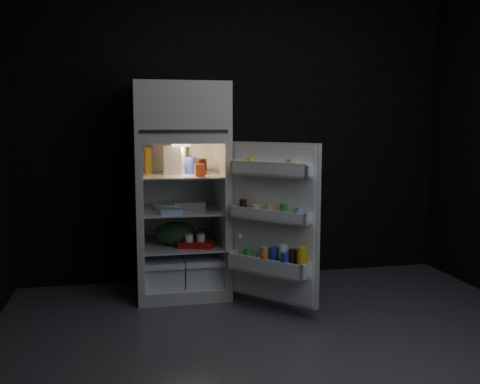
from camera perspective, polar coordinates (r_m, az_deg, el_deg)
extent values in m
cube|color=#4F4F54|center=(3.65, 5.40, -16.14)|extent=(4.00, 3.40, 0.00)
cube|color=black|center=(4.99, -0.27, 6.17)|extent=(4.00, 0.00, 2.70)
cube|color=black|center=(1.80, 22.28, 3.60)|extent=(4.00, 0.00, 2.70)
cube|color=silver|center=(4.72, -6.20, -9.97)|extent=(0.76, 0.70, 0.10)
cube|color=silver|center=(4.55, -10.77, -2.30)|extent=(0.05, 0.70, 1.20)
cube|color=silver|center=(4.62, -1.93, -2.03)|extent=(0.05, 0.70, 1.20)
cube|color=white|center=(4.89, -6.69, -1.55)|extent=(0.66, 0.05, 1.20)
cube|color=silver|center=(4.51, -6.43, 5.75)|extent=(0.76, 0.70, 0.06)
cube|color=silver|center=(4.51, -6.47, 8.80)|extent=(0.76, 0.70, 0.42)
cube|color=black|center=(4.16, -5.96, 6.45)|extent=(0.68, 0.01, 0.02)
cube|color=white|center=(4.53, -10.39, -2.34)|extent=(0.01, 0.65, 1.20)
cube|color=white|center=(4.59, -2.23, -2.09)|extent=(0.01, 0.65, 1.20)
cube|color=white|center=(4.49, -6.39, 5.31)|extent=(0.66, 0.65, 0.01)
cube|color=white|center=(4.68, -6.18, -9.43)|extent=(0.66, 0.65, 0.01)
cube|color=white|center=(4.51, -6.34, 1.80)|extent=(0.65, 0.63, 0.01)
cube|color=white|center=(4.54, -6.29, -1.97)|extent=(0.65, 0.63, 0.01)
cube|color=white|center=(4.60, -6.23, -5.66)|extent=(0.65, 0.63, 0.01)
cube|color=white|center=(4.66, -8.26, -8.07)|extent=(0.32, 0.59, 0.22)
cube|color=white|center=(4.69, -4.20, -7.91)|extent=(0.32, 0.59, 0.22)
cube|color=white|center=(4.32, -8.00, -8.05)|extent=(0.32, 0.02, 0.03)
cube|color=white|center=(4.35, -3.62, -7.87)|extent=(0.32, 0.02, 0.03)
cube|color=#FFE5B2|center=(4.44, -6.32, 5.01)|extent=(0.14, 0.14, 0.02)
cube|color=silver|center=(4.09, 3.69, -3.26)|extent=(0.54, 0.60, 1.22)
cube|color=white|center=(4.07, 3.48, -3.32)|extent=(0.48, 0.54, 1.18)
cube|color=white|center=(3.98, 3.19, 1.83)|extent=(0.52, 0.57, 0.02)
cube|color=white|center=(3.95, 2.92, 2.34)|extent=(0.47, 0.52, 0.10)
cube|color=white|center=(3.81, 7.36, 2.11)|extent=(0.08, 0.07, 0.10)
cube|color=white|center=(4.17, -0.61, 2.61)|extent=(0.08, 0.07, 0.10)
cube|color=white|center=(4.02, 3.12, -2.93)|extent=(0.53, 0.57, 0.02)
cube|color=white|center=(3.99, 2.80, -2.53)|extent=(0.47, 0.52, 0.09)
cube|color=white|center=(3.85, 7.24, -2.93)|extent=(0.09, 0.08, 0.09)
cube|color=white|center=(4.21, -0.65, -2.00)|extent=(0.09, 0.08, 0.09)
cube|color=white|center=(4.10, 2.92, -8.55)|extent=(0.56, 0.60, 0.02)
cube|color=white|center=(4.04, 2.45, -8.00)|extent=(0.47, 0.52, 0.13)
cube|color=white|center=(3.92, 7.00, -8.52)|extent=(0.12, 0.11, 0.13)
cube|color=white|center=(4.27, -0.80, -7.14)|extent=(0.12, 0.11, 0.13)
cube|color=white|center=(3.97, 3.20, 3.15)|extent=(0.51, 0.55, 0.02)
cylinder|color=tan|center=(3.88, 5.42, 2.67)|extent=(0.08, 0.08, 0.12)
cylinder|color=silver|center=(3.96, 3.68, 2.58)|extent=(0.08, 0.08, 0.09)
cylinder|color=yellow|center=(4.08, 1.08, 2.89)|extent=(0.08, 0.08, 0.11)
cylinder|color=#80A8C6|center=(3.88, 6.34, -2.40)|extent=(0.08, 0.08, 0.11)
cylinder|color=#338C33|center=(3.94, 4.71, -2.12)|extent=(0.07, 0.07, 0.12)
cylinder|color=tan|center=(4.01, 3.12, -2.05)|extent=(0.08, 0.08, 0.10)
cylinder|color=beige|center=(4.08, 1.71, -2.00)|extent=(0.08, 0.08, 0.09)
cylinder|color=black|center=(4.15, 0.35, -1.62)|extent=(0.08, 0.08, 0.12)
cylinder|color=yellow|center=(3.92, 6.63, -7.48)|extent=(0.11, 0.11, 0.23)
cylinder|color=black|center=(3.96, 5.61, -7.50)|extent=(0.08, 0.08, 0.20)
cylinder|color=white|center=(4.00, 4.62, -7.20)|extent=(0.10, 0.10, 0.22)
cylinder|color=#1E39A3|center=(4.04, 3.65, -7.23)|extent=(0.09, 0.09, 0.19)
cylinder|color=tan|center=(4.08, 2.70, -7.15)|extent=(0.10, 0.10, 0.18)
cylinder|color=#338C33|center=(4.17, 0.85, -7.03)|extent=(0.09, 0.09, 0.15)
cylinder|color=#1E39A3|center=(3.95, 4.81, -7.71)|extent=(0.08, 0.08, 0.18)
cylinder|color=#E9591B|center=(4.05, 2.61, -7.64)|extent=(0.08, 0.08, 0.13)
cylinder|color=silver|center=(4.13, 0.98, -7.54)|extent=(0.08, 0.08, 0.10)
cylinder|color=white|center=(4.18, -0.04, -4.66)|extent=(0.05, 0.05, 0.02)
cube|color=white|center=(4.51, -6.95, 3.40)|extent=(0.19, 0.19, 0.24)
cylinder|color=#1E39A3|center=(4.56, -5.21, 2.84)|extent=(0.14, 0.14, 0.14)
cylinder|color=black|center=(4.50, -4.18, 2.72)|extent=(0.11, 0.11, 0.13)
cylinder|color=orange|center=(4.62, -9.77, 3.31)|extent=(0.09, 0.09, 0.22)
cube|color=#E9591B|center=(4.33, -4.31, 2.34)|extent=(0.08, 0.06, 0.10)
cube|color=gray|center=(4.51, -5.35, -1.50)|extent=(0.27, 0.14, 0.07)
cylinder|color=tan|center=(4.60, -7.37, -1.54)|extent=(0.35, 0.35, 0.04)
cube|color=#80A8C6|center=(4.33, -7.42, -2.10)|extent=(0.19, 0.12, 0.04)
cube|color=beige|center=(4.71, -4.52, -1.24)|extent=(0.14, 0.12, 0.05)
ellipsoid|color=#193815|center=(4.58, -6.92, -4.39)|extent=(0.42, 0.38, 0.20)
cube|color=#A50E0F|center=(4.48, -4.70, -5.58)|extent=(0.32, 0.24, 0.05)
cylinder|color=#A50E0F|center=(4.77, -4.03, -4.55)|extent=(0.08, 0.08, 0.09)
cylinder|color=silver|center=(4.75, -4.18, -4.59)|extent=(0.08, 0.08, 0.09)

